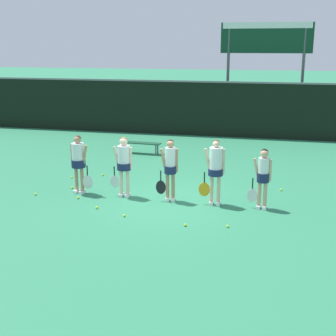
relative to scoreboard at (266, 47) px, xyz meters
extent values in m
plane|color=#2D7F56|center=(-2.17, -11.04, -4.17)|extent=(140.00, 140.00, 0.00)
cube|color=black|center=(-2.17, -1.30, -2.90)|extent=(60.00, 0.06, 2.54)
cube|color=slate|center=(-2.17, -1.30, -1.59)|extent=(60.00, 0.08, 0.08)
cylinder|color=#515156|center=(-1.76, 0.00, -1.53)|extent=(0.14, 0.14, 5.27)
cylinder|color=#515156|center=(1.76, 0.00, -1.53)|extent=(0.14, 0.14, 5.27)
cube|color=#0F3823|center=(0.00, 0.00, 0.40)|extent=(4.29, 0.12, 1.41)
cube|color=white|center=(0.00, -0.07, 0.96)|extent=(4.12, 0.02, 0.28)
cube|color=#19472D|center=(-4.58, -5.61, -3.73)|extent=(1.67, 0.46, 0.04)
cylinder|color=slate|center=(-3.89, -5.52, -3.96)|extent=(0.06, 0.06, 0.42)
cylinder|color=slate|center=(-3.91, -5.77, -3.96)|extent=(0.06, 0.06, 0.42)
cylinder|color=slate|center=(-5.24, -5.44, -3.96)|extent=(0.06, 0.06, 0.42)
cylinder|color=slate|center=(-5.26, -5.69, -3.96)|extent=(0.06, 0.06, 0.42)
cylinder|color=tan|center=(-4.77, -11.01, -3.76)|extent=(0.10, 0.10, 0.82)
cylinder|color=tan|center=(-4.96, -10.98, -3.76)|extent=(0.10, 0.10, 0.82)
cube|color=white|center=(-4.77, -11.04, -4.12)|extent=(0.15, 0.25, 0.09)
cube|color=white|center=(-4.97, -11.01, -4.12)|extent=(0.15, 0.25, 0.09)
cylinder|color=#192347|center=(-4.87, -11.00, -3.26)|extent=(0.41, 0.41, 0.23)
cylinder|color=white|center=(-4.87, -11.00, -3.00)|extent=(0.36, 0.36, 0.68)
sphere|color=tan|center=(-4.87, -11.00, -2.56)|extent=(0.21, 0.21, 0.21)
sphere|color=#4C331E|center=(-4.86, -10.98, -2.53)|extent=(0.19, 0.19, 0.19)
cylinder|color=tan|center=(-4.65, -11.03, -3.01)|extent=(0.22, 0.11, 0.65)
cylinder|color=tan|center=(-5.07, -10.96, -3.01)|extent=(0.08, 0.08, 0.65)
cylinder|color=black|center=(-4.58, -11.06, -3.44)|extent=(0.03, 0.03, 0.29)
ellipsoid|color=silver|center=(-4.58, -11.06, -3.79)|extent=(0.32, 0.03, 0.40)
cylinder|color=beige|center=(-3.37, -10.99, -3.75)|extent=(0.10, 0.10, 0.83)
cylinder|color=beige|center=(-3.57, -10.99, -3.75)|extent=(0.10, 0.10, 0.83)
cube|color=white|center=(-3.37, -11.02, -4.12)|extent=(0.11, 0.24, 0.09)
cube|color=white|center=(-3.57, -11.02, -4.12)|extent=(0.11, 0.24, 0.09)
cylinder|color=#192347|center=(-3.47, -10.99, -3.27)|extent=(0.41, 0.41, 0.20)
cylinder|color=white|center=(-3.47, -10.99, -3.00)|extent=(0.35, 0.35, 0.67)
sphere|color=beige|center=(-3.47, -10.99, -2.55)|extent=(0.23, 0.23, 0.23)
sphere|color=olive|center=(-3.47, -10.97, -2.52)|extent=(0.21, 0.21, 0.21)
cylinder|color=beige|center=(-3.69, -10.98, -3.02)|extent=(0.21, 0.08, 0.64)
cylinder|color=beige|center=(-3.26, -10.99, -3.02)|extent=(0.08, 0.08, 0.64)
cylinder|color=black|center=(-3.77, -11.00, -3.42)|extent=(0.03, 0.03, 0.27)
ellipsoid|color=silver|center=(-3.77, -11.00, -3.74)|extent=(0.28, 0.03, 0.37)
cylinder|color=tan|center=(-2.02, -11.05, -3.75)|extent=(0.10, 0.10, 0.83)
cylinder|color=tan|center=(-2.17, -11.08, -3.75)|extent=(0.10, 0.10, 0.83)
cube|color=white|center=(-2.01, -11.08, -4.12)|extent=(0.16, 0.26, 0.09)
cube|color=white|center=(-2.17, -11.11, -4.12)|extent=(0.16, 0.26, 0.09)
cylinder|color=#192347|center=(-2.10, -11.07, -3.26)|extent=(0.33, 0.33, 0.21)
cylinder|color=white|center=(-2.10, -11.07, -2.98)|extent=(0.29, 0.29, 0.70)
sphere|color=tan|center=(-2.10, -11.07, -2.53)|extent=(0.20, 0.20, 0.20)
sphere|color=black|center=(-2.10, -11.05, -2.51)|extent=(0.19, 0.19, 0.19)
cylinder|color=tan|center=(-2.28, -11.10, -3.00)|extent=(0.22, 0.12, 0.67)
cylinder|color=tan|center=(-1.92, -11.03, -3.00)|extent=(0.08, 0.08, 0.66)
cylinder|color=black|center=(-2.35, -11.14, -3.43)|extent=(0.03, 0.03, 0.29)
ellipsoid|color=black|center=(-2.35, -11.14, -3.77)|extent=(0.29, 0.03, 0.40)
cylinder|color=beige|center=(-0.73, -11.09, -3.74)|extent=(0.10, 0.10, 0.86)
cylinder|color=beige|center=(-0.93, -11.10, -3.74)|extent=(0.10, 0.10, 0.86)
cube|color=white|center=(-0.73, -11.12, -4.12)|extent=(0.12, 0.25, 0.09)
cube|color=white|center=(-0.92, -11.13, -4.12)|extent=(0.12, 0.25, 0.09)
cylinder|color=#192347|center=(-0.83, -11.09, -3.24)|extent=(0.40, 0.40, 0.18)
cylinder|color=white|center=(-0.83, -11.09, -2.94)|extent=(0.35, 0.35, 0.74)
sphere|color=beige|center=(-0.83, -11.09, -2.47)|extent=(0.19, 0.19, 0.19)
sphere|color=#4C331E|center=(-0.83, -11.07, -2.45)|extent=(0.18, 0.18, 0.18)
cylinder|color=beige|center=(-1.05, -11.10, -2.95)|extent=(0.22, 0.09, 0.71)
cylinder|color=beige|center=(-0.62, -11.08, -2.95)|extent=(0.08, 0.08, 0.71)
cylinder|color=black|center=(-1.12, -11.13, -3.40)|extent=(0.03, 0.03, 0.29)
ellipsoid|color=orange|center=(-1.12, -11.13, -3.75)|extent=(0.31, 0.03, 0.40)
cylinder|color=tan|center=(0.52, -11.13, -3.78)|extent=(0.10, 0.10, 0.78)
cylinder|color=tan|center=(0.36, -11.12, -3.78)|extent=(0.10, 0.10, 0.78)
cube|color=white|center=(0.52, -11.16, -4.12)|extent=(0.13, 0.25, 0.09)
cube|color=white|center=(0.36, -11.15, -4.12)|extent=(0.13, 0.25, 0.09)
cylinder|color=#192347|center=(0.44, -11.12, -3.30)|extent=(0.33, 0.33, 0.25)
cylinder|color=white|center=(0.44, -11.12, -3.08)|extent=(0.29, 0.29, 0.62)
sphere|color=tan|center=(0.44, -11.12, -2.66)|extent=(0.22, 0.22, 0.22)
sphere|color=black|center=(0.44, -11.10, -2.63)|extent=(0.20, 0.20, 0.20)
cylinder|color=tan|center=(0.26, -11.11, -3.10)|extent=(0.20, 0.09, 0.59)
cylinder|color=tan|center=(0.61, -11.14, -3.10)|extent=(0.08, 0.08, 0.59)
cylinder|color=black|center=(0.18, -11.12, -3.49)|extent=(0.03, 0.03, 0.29)
ellipsoid|color=silver|center=(0.18, -11.12, -3.83)|extent=(0.27, 0.03, 0.40)
sphere|color=#CCE033|center=(-3.86, -12.18, -4.13)|extent=(0.07, 0.07, 0.07)
sphere|color=#CCE033|center=(-5.78, -9.57, -4.14)|extent=(0.06, 0.06, 0.06)
sphere|color=#CCE033|center=(-6.05, -11.50, -4.13)|extent=(0.07, 0.07, 0.07)
sphere|color=#CCE033|center=(0.34, -9.71, -4.13)|extent=(0.07, 0.07, 0.07)
sphere|color=#CCE033|center=(-5.28, -10.65, -4.13)|extent=(0.07, 0.07, 0.07)
sphere|color=#CCE033|center=(-0.30, -12.71, -4.14)|extent=(0.07, 0.07, 0.07)
sphere|color=#CCE033|center=(-1.31, -12.87, -4.13)|extent=(0.07, 0.07, 0.07)
sphere|color=#CCE033|center=(0.96, -9.41, -4.13)|extent=(0.07, 0.07, 0.07)
sphere|color=#CCE033|center=(-2.95, -12.59, -4.14)|extent=(0.06, 0.06, 0.06)
sphere|color=#CCE033|center=(-4.87, -9.09, -4.13)|extent=(0.07, 0.07, 0.07)
sphere|color=#CCE033|center=(-4.70, -11.52, -4.13)|extent=(0.07, 0.07, 0.07)
camera|label=1|loc=(0.71, -23.28, 0.11)|focal=50.00mm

